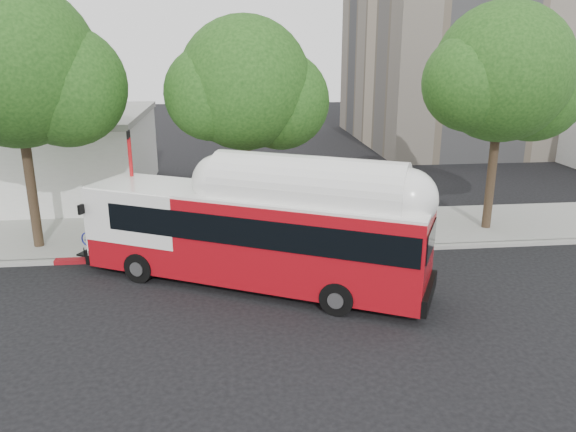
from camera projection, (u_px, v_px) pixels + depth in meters
name	position (u px, v px, depth m)	size (l,w,h in m)	color
ground	(289.00, 300.00, 17.21)	(120.00, 120.00, 0.00)	black
sidewalk	(272.00, 231.00, 23.36)	(60.00, 5.00, 0.15)	gray
curb_strip	(277.00, 253.00, 20.89)	(60.00, 0.30, 0.15)	gray
red_curb_segment	(196.00, 256.00, 20.58)	(10.00, 0.32, 0.16)	maroon
street_tree_left	(30.00, 71.00, 19.65)	(6.67, 5.80, 9.74)	#2D2116
street_tree_mid	(256.00, 89.00, 21.16)	(5.75, 5.00, 8.62)	#2D2116
street_tree_right	(512.00, 78.00, 21.92)	(6.21, 5.40, 9.18)	#2D2116
transit_bus	(255.00, 237.00, 17.84)	(11.56, 7.17, 3.52)	#9F0B13
signal_pole	(133.00, 195.00, 19.93)	(0.13, 0.44, 4.68)	red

